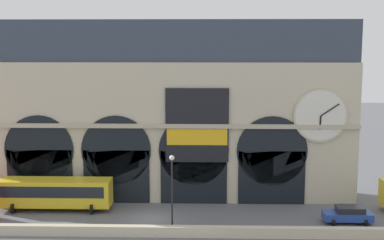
# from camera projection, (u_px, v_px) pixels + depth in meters

# --- Properties ---
(ground_plane) EXTENTS (200.00, 200.00, 0.00)m
(ground_plane) POSITION_uv_depth(u_px,v_px,m) (150.00, 219.00, 48.33)
(ground_plane) COLOR slate
(quay_parapet_wall) EXTENTS (90.00, 0.70, 0.91)m
(quay_parapet_wall) POSITION_uv_depth(u_px,v_px,m) (145.00, 231.00, 43.91)
(quay_parapet_wall) COLOR beige
(quay_parapet_wall) RESTS_ON ground
(station_building) EXTENTS (41.33, 5.11, 18.74)m
(station_building) POSITION_uv_depth(u_px,v_px,m) (157.00, 113.00, 54.29)
(station_building) COLOR beige
(station_building) RESTS_ON ground
(bus_midwest) EXTENTS (11.00, 3.25, 3.10)m
(bus_midwest) POSITION_uv_depth(u_px,v_px,m) (55.00, 192.00, 50.73)
(bus_midwest) COLOR gold
(bus_midwest) RESTS_ON ground
(car_east) EXTENTS (4.40, 2.22, 1.55)m
(car_east) POSITION_uv_depth(u_px,v_px,m) (348.00, 214.00, 47.18)
(car_east) COLOR #28479E
(car_east) RESTS_ON ground
(street_lamp_quayside) EXTENTS (0.44, 0.44, 6.90)m
(street_lamp_quayside) POSITION_uv_depth(u_px,v_px,m) (172.00, 184.00, 44.06)
(street_lamp_quayside) COLOR black
(street_lamp_quayside) RESTS_ON ground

